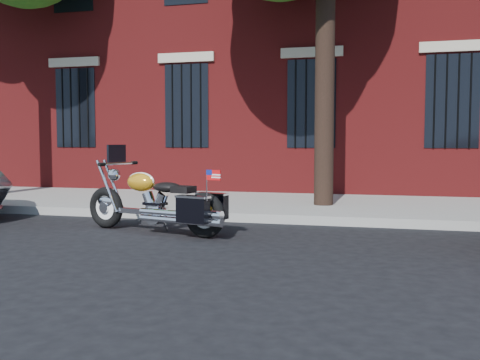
# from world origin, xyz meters

# --- Properties ---
(ground) EXTENTS (120.00, 120.00, 0.00)m
(ground) POSITION_xyz_m (0.00, 0.00, 0.00)
(ground) COLOR black
(ground) RESTS_ON ground
(curb) EXTENTS (40.00, 0.16, 0.15)m
(curb) POSITION_xyz_m (0.00, 1.38, 0.07)
(curb) COLOR gray
(curb) RESTS_ON ground
(sidewalk) EXTENTS (40.00, 3.60, 0.15)m
(sidewalk) POSITION_xyz_m (0.00, 3.26, 0.07)
(sidewalk) COLOR gray
(sidewalk) RESTS_ON ground
(motorcycle) EXTENTS (2.41, 1.14, 1.28)m
(motorcycle) POSITION_xyz_m (-1.57, -0.05, 0.43)
(motorcycle) COLOR black
(motorcycle) RESTS_ON ground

